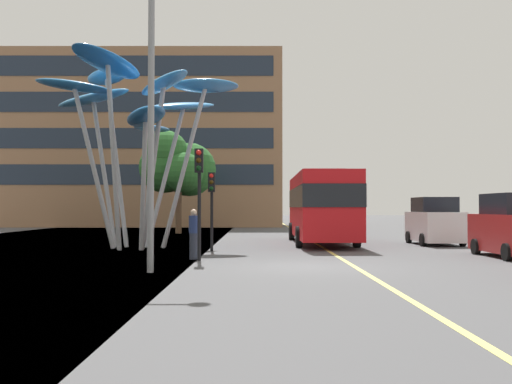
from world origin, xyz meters
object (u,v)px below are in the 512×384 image
Objects in this scene: red_bus at (321,204)px; car_parked_far at (435,222)px; traffic_light_kerb_far at (212,194)px; traffic_light_kerb_near at (199,180)px; leaf_sculpture at (137,106)px; street_lamp at (164,83)px; pedestrian at (194,234)px.

red_bus is 5.52m from car_parked_far.
traffic_light_kerb_far is at bearing -133.65° from red_bus.
traffic_light_kerb_far is (-5.05, -5.30, 0.36)m from red_bus.
car_parked_far is (10.54, 8.77, -1.65)m from traffic_light_kerb_near.
leaf_sculpture is 7.89m from traffic_light_kerb_near.
leaf_sculpture is at bearing 105.71° from street_lamp.
red_bus is 10.46m from pedestrian.
pedestrian is (-10.79, -8.06, -0.21)m from car_parked_far.
red_bus is 2.62× the size of car_parked_far.
street_lamp is (2.71, -9.64, -1.05)m from leaf_sculpture.
pedestrian is at bearing -121.29° from red_bus.
red_bus is 2.84× the size of traffic_light_kerb_near.
street_lamp reaches higher than traffic_light_kerb_near.
car_parked_far is (13.92, 2.60, -5.21)m from leaf_sculpture.
street_lamp is at bearing -132.48° from car_parked_far.
street_lamp is 6.06m from pedestrian.
traffic_light_kerb_near is 2.17× the size of pedestrian.
red_bus is at bearing 21.87° from leaf_sculpture.
traffic_light_kerb_near is at bearing -61.29° from leaf_sculpture.
traffic_light_kerb_far is 3.90m from pedestrian.
traffic_light_kerb_far is (0.10, 4.30, -0.38)m from traffic_light_kerb_near.
car_parked_far is at bearing -8.74° from red_bus.
street_lamp is at bearing -95.64° from traffic_light_kerb_far.
red_bus is 14.67m from street_lamp.
traffic_light_kerb_near reaches higher than car_parked_far.
red_bus is 10.15m from leaf_sculpture.
car_parked_far is at bearing 23.18° from traffic_light_kerb_far.
traffic_light_kerb_far is 1.86× the size of pedestrian.
traffic_light_kerb_far is 0.79× the size of car_parked_far.
pedestrian is at bearing 84.29° from street_lamp.
traffic_light_kerb_near is 0.93× the size of car_parked_far.
traffic_light_kerb_far is at bearing -28.29° from leaf_sculpture.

